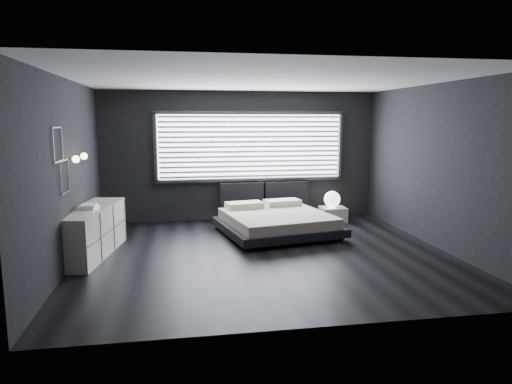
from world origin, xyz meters
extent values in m
plane|color=black|center=(0.00, 0.00, 0.00)|extent=(6.00, 6.00, 0.00)
plane|color=white|center=(0.00, 0.00, 2.80)|extent=(6.00, 6.00, 0.00)
cube|color=black|center=(0.00, 2.75, 1.40)|extent=(6.00, 0.04, 2.80)
cube|color=black|center=(0.00, -2.75, 1.40)|extent=(6.00, 0.04, 2.80)
cube|color=black|center=(-3.00, 0.00, 1.40)|extent=(0.04, 5.50, 2.80)
cube|color=black|center=(3.00, 0.00, 1.40)|extent=(0.04, 5.50, 2.80)
cube|color=white|center=(0.20, 2.73, 1.61)|extent=(4.00, 0.02, 1.38)
cube|color=#47474C|center=(-1.84, 2.70, 1.61)|extent=(0.06, 0.08, 1.48)
cube|color=#47474C|center=(2.24, 2.70, 1.61)|extent=(0.06, 0.08, 1.48)
cube|color=#47474C|center=(0.20, 2.70, 2.34)|extent=(4.14, 0.08, 0.06)
cube|color=#47474C|center=(0.20, 2.70, 0.88)|extent=(4.14, 0.08, 0.06)
cube|color=silver|center=(0.20, 2.67, 1.61)|extent=(3.94, 0.03, 1.32)
cube|color=black|center=(-0.02, 2.64, 0.57)|extent=(0.96, 0.16, 0.52)
cube|color=black|center=(0.98, 2.64, 0.57)|extent=(0.96, 0.16, 0.52)
cylinder|color=silver|center=(-2.95, 0.05, 1.60)|extent=(0.10, 0.02, 0.02)
sphere|color=#FFE5B7|center=(-2.88, 0.05, 1.60)|extent=(0.11, 0.11, 0.11)
cylinder|color=silver|center=(-2.95, 0.65, 1.60)|extent=(0.10, 0.02, 0.02)
sphere|color=#FFE5B7|center=(-2.88, 0.65, 1.60)|extent=(0.11, 0.11, 0.11)
cube|color=#47474C|center=(-2.98, -0.55, 2.08)|extent=(0.01, 0.46, 0.02)
cube|color=#47474C|center=(-2.98, -0.55, 1.62)|extent=(0.01, 0.46, 0.02)
cube|color=#47474C|center=(-2.98, -0.32, 1.85)|extent=(0.01, 0.02, 0.46)
cube|color=#47474C|center=(-2.98, -0.78, 1.85)|extent=(0.01, 0.02, 0.46)
cube|color=#47474C|center=(-2.98, -0.30, 1.61)|extent=(0.01, 0.46, 0.02)
cube|color=#47474C|center=(-2.98, -0.30, 1.15)|extent=(0.01, 0.46, 0.02)
cube|color=#47474C|center=(-2.98, -0.07, 1.38)|extent=(0.01, 0.02, 0.46)
cube|color=#47474C|center=(-2.98, -0.53, 1.38)|extent=(0.01, 0.02, 0.46)
cube|color=black|center=(-0.24, 0.28, 0.04)|extent=(0.13, 0.13, 0.07)
cube|color=black|center=(1.51, 0.62, 0.04)|extent=(0.13, 0.13, 0.07)
cube|color=black|center=(-0.54, 1.85, 0.04)|extent=(0.13, 0.13, 0.07)
cube|color=black|center=(1.21, 2.19, 0.04)|extent=(0.13, 0.13, 0.07)
cube|color=black|center=(0.48, 1.23, 0.15)|extent=(2.40, 2.32, 0.15)
cube|color=#C1AF9B|center=(0.48, 1.23, 0.32)|extent=(2.15, 2.15, 0.19)
cube|color=beige|center=(-0.07, 1.87, 0.47)|extent=(0.79, 0.53, 0.12)
cube|color=beige|center=(0.76, 2.03, 0.47)|extent=(0.79, 0.53, 0.12)
cube|color=silver|center=(1.92, 2.16, 0.16)|extent=(0.54, 0.45, 0.31)
sphere|color=white|center=(1.90, 2.17, 0.49)|extent=(0.35, 0.35, 0.35)
cube|color=silver|center=(-2.78, 0.41, 0.39)|extent=(0.86, 2.03, 0.79)
cube|color=#47474C|center=(-2.51, 0.36, 0.39)|extent=(0.33, 1.92, 0.77)
cube|color=white|center=(-2.80, 0.33, 0.81)|extent=(0.30, 0.37, 0.04)
cube|color=white|center=(-2.79, 0.31, 0.84)|extent=(0.23, 0.31, 0.03)
camera|label=1|loc=(-1.36, -7.14, 2.18)|focal=32.00mm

